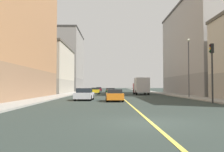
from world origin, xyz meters
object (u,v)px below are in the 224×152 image
Objects in this scene: building_right_midblock at (43,70)px; car_silver at (84,94)px; traffic_light_left_near at (212,64)px; car_maroon at (99,89)px; building_left_mid at (208,49)px; building_right_distant at (62,62)px; car_yellow at (95,91)px; car_green at (110,91)px; car_orange at (114,95)px; box_truck at (141,86)px; street_lamp_left_near at (189,62)px.

car_silver is (12.36, -28.24, -4.72)m from building_right_midblock.
car_maroon is (-12.90, 53.62, -3.07)m from traffic_light_left_near.
car_silver is (-21.76, -17.85, -7.93)m from building_left_mid.
building_right_distant is 5.03× the size of car_yellow.
building_right_midblock is 18.06m from car_green.
building_left_mid reaches higher than car_orange.
car_yellow is 1.04× the size of car_maroon.
building_right_distant is (-34.12, 34.63, 1.03)m from building_left_mid.
building_left_mid is at bearing -4.44° from box_truck.
building_left_mid is 1.26× the size of building_right_midblock.
street_lamp_left_near is 15.08m from car_silver.
street_lamp_left_near is at bearing 19.02° from car_silver.
building_right_midblock is 0.96× the size of building_right_distant.
car_silver is 20.92m from box_truck.
building_right_distant is 40.66m from box_truck.
street_lamp_left_near reaches higher than car_silver.
building_right_distant is at bearing 115.75° from car_green.
building_left_mid is 6.09× the size of car_yellow.
street_lamp_left_near is at bearing 84.19° from traffic_light_left_near.
box_truck reaches higher than car_green.
car_maroon is 28.23m from car_green.
building_right_distant reaches higher than street_lamp_left_near.
street_lamp_left_near is at bearing -61.39° from building_right_distant.
box_truck is (-3.63, 24.11, -2.04)m from traffic_light_left_near.
building_right_midblock reaches higher than car_silver.
building_right_midblock is 34.52m from car_orange.
car_green is at bearing 172.44° from building_left_mid.
box_truck is (21.40, -9.40, -3.73)m from building_right_midblock.
car_silver is (12.36, -52.48, -8.96)m from building_right_distant.
box_truck reaches higher than car_maroon.
car_green is at bearing 110.39° from traffic_light_left_near.
car_orange is (-9.24, 3.19, -3.07)m from traffic_light_left_near.
traffic_light_left_near is 1.44× the size of car_orange.
building_right_distant is at bearing 122.46° from box_truck.
street_lamp_left_near is 1.97× the size of car_green.
building_left_mid is 3.68× the size of box_truck.
car_yellow is at bearing 112.80° from traffic_light_left_near.
box_truck is (9.27, -29.51, 1.02)m from car_maroon.
car_yellow reaches higher than car_maroon.
building_right_distant is at bearing 113.43° from traffic_light_left_near.
building_right_distant reaches higher than box_truck.
box_truck reaches higher than car_orange.
box_truck is at bearing 108.23° from street_lamp_left_near.
car_silver reaches higher than car_maroon.
traffic_light_left_near is 1.40× the size of car_silver.
car_silver is at bearing -160.98° from street_lamp_left_near.
street_lamp_left_near is at bearing -72.30° from car_maroon.
car_yellow reaches higher than car_orange.
street_lamp_left_near is (26.05, -23.52, -0.50)m from building_right_midblock.
car_silver is at bearing -98.83° from car_green.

